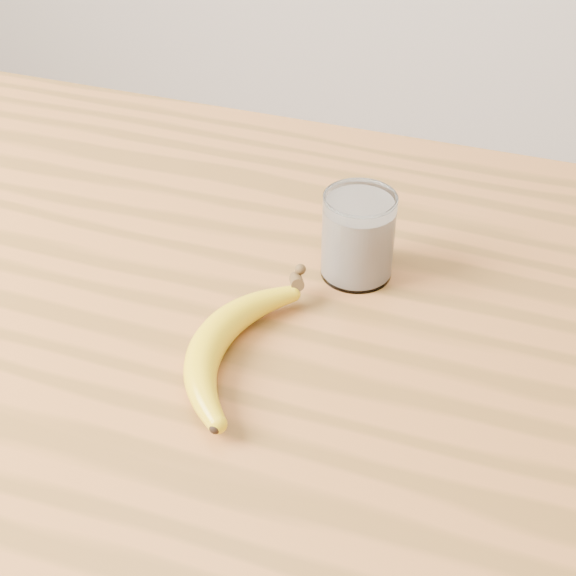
% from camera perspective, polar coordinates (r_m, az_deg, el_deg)
% --- Properties ---
extents(table, '(1.20, 0.80, 0.90)m').
position_cam_1_polar(table, '(0.95, -2.78, -6.12)').
color(table, '#9D602C').
rests_on(table, ground).
extents(smoothie_glass, '(0.08, 0.08, 0.10)m').
position_cam_1_polar(smoothie_glass, '(0.86, 5.00, 3.62)').
color(smoothie_glass, white).
rests_on(smoothie_glass, table).
extents(banana, '(0.10, 0.28, 0.03)m').
position_cam_1_polar(banana, '(0.77, -5.56, -3.76)').
color(banana, gold).
rests_on(banana, table).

